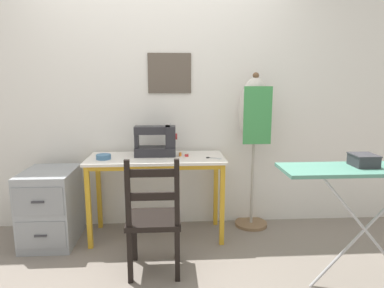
# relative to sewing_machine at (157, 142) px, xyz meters

# --- Properties ---
(ground_plane) EXTENTS (14.00, 14.00, 0.00)m
(ground_plane) POSITION_rel_sewing_machine_xyz_m (-0.01, -0.31, -0.89)
(ground_plane) COLOR gray
(wall_back) EXTENTS (10.00, 0.07, 2.55)m
(wall_back) POSITION_rel_sewing_machine_xyz_m (-0.01, 0.26, 0.39)
(wall_back) COLOR silver
(wall_back) RESTS_ON ground_plane
(sewing_table) EXTENTS (1.23, 0.51, 0.76)m
(sewing_table) POSITION_rel_sewing_machine_xyz_m (-0.01, -0.07, -0.23)
(sewing_table) COLOR silver
(sewing_table) RESTS_ON ground_plane
(sewing_machine) EXTENTS (0.39, 0.19, 0.30)m
(sewing_machine) POSITION_rel_sewing_machine_xyz_m (0.00, 0.00, 0.00)
(sewing_machine) COLOR #28282D
(sewing_machine) RESTS_ON sewing_table
(fabric_bowl) EXTENTS (0.13, 0.13, 0.04)m
(fabric_bowl) POSITION_rel_sewing_machine_xyz_m (-0.47, -0.12, -0.11)
(fabric_bowl) COLOR teal
(fabric_bowl) RESTS_ON sewing_table
(scissors) EXTENTS (0.13, 0.09, 0.01)m
(scissors) POSITION_rel_sewing_machine_xyz_m (0.48, -0.14, -0.13)
(scissors) COLOR silver
(scissors) RESTS_ON sewing_table
(thread_spool_near_machine) EXTENTS (0.03, 0.03, 0.04)m
(thread_spool_near_machine) POSITION_rel_sewing_machine_xyz_m (0.21, -0.04, -0.11)
(thread_spool_near_machine) COLOR orange
(thread_spool_near_machine) RESTS_ON sewing_table
(thread_spool_mid_table) EXTENTS (0.04, 0.04, 0.03)m
(thread_spool_mid_table) POSITION_rel_sewing_machine_xyz_m (0.26, -0.07, -0.11)
(thread_spool_mid_table) COLOR red
(thread_spool_mid_table) RESTS_ON sewing_table
(wooden_chair) EXTENTS (0.40, 0.38, 0.91)m
(wooden_chair) POSITION_rel_sewing_machine_xyz_m (-0.01, -0.69, -0.46)
(wooden_chair) COLOR black
(wooden_chair) RESTS_ON ground_plane
(filing_cabinet) EXTENTS (0.44, 0.57, 0.66)m
(filing_cabinet) POSITION_rel_sewing_machine_xyz_m (-0.95, -0.13, -0.56)
(filing_cabinet) COLOR #93999E
(filing_cabinet) RESTS_ON ground_plane
(dress_form) EXTENTS (0.32, 0.32, 1.52)m
(dress_form) POSITION_rel_sewing_machine_xyz_m (0.92, 0.11, 0.19)
(dress_form) COLOR #846647
(dress_form) RESTS_ON ground_plane
(ironing_board) EXTENTS (1.21, 0.35, 0.88)m
(ironing_board) POSITION_rel_sewing_machine_xyz_m (1.46, -0.95, -0.07)
(ironing_board) COLOR #518E7A
(ironing_board) RESTS_ON ground_plane
(storage_box) EXTENTS (0.16, 0.17, 0.08)m
(storage_box) POSITION_rel_sewing_machine_xyz_m (1.43, -0.92, 0.02)
(storage_box) COLOR #333338
(storage_box) RESTS_ON ironing_board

